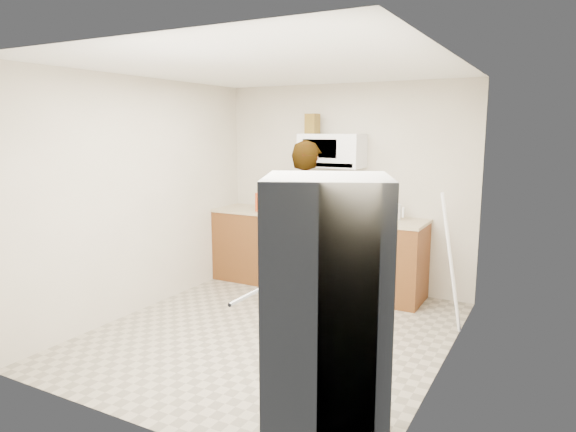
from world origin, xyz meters
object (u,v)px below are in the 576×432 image
Objects in this scene: gas_range at (326,251)px; saucepan at (318,206)px; kettle at (395,212)px; microwave at (332,151)px; person at (306,222)px; fridge at (326,320)px.

saucepan is at bearing 139.71° from gas_range.
gas_range is 6.50× the size of kettle.
kettle reaches higher than saucepan.
microwave is (0.00, 0.13, 1.21)m from gas_range.
kettle is 0.80× the size of saucepan.
kettle is at bearing 6.74° from gas_range.
person reaches higher than gas_range.
fridge reaches higher than gas_range.
person is 1.08× the size of fridge.
fridge is at bearing -64.12° from saucepan.
person is (-0.06, -0.57, -0.78)m from microwave.
gas_range is 0.61× the size of person.
microwave is 1.05m from kettle.
fridge is 3.09m from kettle.
person is at bearing -151.20° from kettle.
person reaches higher than kettle.
person is 10.58× the size of kettle.
microwave is 0.97m from person.
microwave reaches higher than person.
saucepan is at bearing 172.88° from kettle.
saucepan is at bearing -76.32° from person.
microwave is at bearing -94.83° from person.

